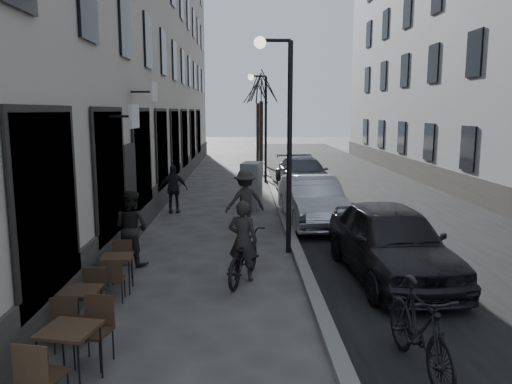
{
  "coord_description": "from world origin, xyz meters",
  "views": [
    {
      "loc": [
        -1.11,
        -5.73,
        3.42
      ],
      "look_at": [
        -0.84,
        4.17,
        1.8
      ],
      "focal_mm": 35.0,
      "sensor_mm": 36.0,
      "label": 1
    }
  ],
  "objects_px": {
    "streetlamp_near": "(282,122)",
    "bistro_set_a": "(70,351)",
    "tree_near": "(261,87)",
    "pedestrian_near": "(131,228)",
    "bistro_set_b": "(81,307)",
    "car_near": "(391,241)",
    "streetlamp_far": "(262,116)",
    "pedestrian_mid": "(245,201)",
    "moped": "(420,329)",
    "car_far": "(303,174)",
    "utility_cabinet": "(251,186)",
    "bicycle": "(243,256)",
    "car_mid": "(312,201)",
    "bistro_set_c": "(118,270)",
    "pedestrian_far": "(173,189)",
    "tree_far": "(258,91)"
  },
  "relations": [
    {
      "from": "streetlamp_near",
      "to": "bistro_set_a",
      "type": "bearing_deg",
      "value": -117.57
    },
    {
      "from": "tree_near",
      "to": "pedestrian_near",
      "type": "bearing_deg",
      "value": -102.47
    },
    {
      "from": "bistro_set_b",
      "to": "car_near",
      "type": "height_order",
      "value": "car_near"
    },
    {
      "from": "streetlamp_far",
      "to": "pedestrian_near",
      "type": "height_order",
      "value": "streetlamp_far"
    },
    {
      "from": "pedestrian_mid",
      "to": "moped",
      "type": "bearing_deg",
      "value": 88.86
    },
    {
      "from": "moped",
      "to": "streetlamp_far",
      "type": "bearing_deg",
      "value": 89.97
    },
    {
      "from": "streetlamp_far",
      "to": "bistro_set_a",
      "type": "bearing_deg",
      "value": -99.77
    },
    {
      "from": "pedestrian_near",
      "to": "car_far",
      "type": "height_order",
      "value": "pedestrian_near"
    },
    {
      "from": "bistro_set_b",
      "to": "moped",
      "type": "height_order",
      "value": "moped"
    },
    {
      "from": "bistro_set_b",
      "to": "utility_cabinet",
      "type": "relative_size",
      "value": 0.87
    },
    {
      "from": "bicycle",
      "to": "car_near",
      "type": "relative_size",
      "value": 0.42
    },
    {
      "from": "car_far",
      "to": "pedestrian_near",
      "type": "bearing_deg",
      "value": -120.05
    },
    {
      "from": "car_mid",
      "to": "car_far",
      "type": "height_order",
      "value": "car_mid"
    },
    {
      "from": "bicycle",
      "to": "car_far",
      "type": "distance_m",
      "value": 11.91
    },
    {
      "from": "car_mid",
      "to": "bicycle",
      "type": "bearing_deg",
      "value": -116.33
    },
    {
      "from": "car_mid",
      "to": "car_far",
      "type": "bearing_deg",
      "value": 81.85
    },
    {
      "from": "pedestrian_near",
      "to": "car_mid",
      "type": "xyz_separation_m",
      "value": [
        4.6,
        3.91,
        -0.12
      ]
    },
    {
      "from": "bistro_set_b",
      "to": "bistro_set_a",
      "type": "bearing_deg",
      "value": -76.12
    },
    {
      "from": "tree_near",
      "to": "moped",
      "type": "bearing_deg",
      "value": -86.4
    },
    {
      "from": "bistro_set_c",
      "to": "pedestrian_mid",
      "type": "height_order",
      "value": "pedestrian_mid"
    },
    {
      "from": "pedestrian_near",
      "to": "pedestrian_far",
      "type": "relative_size",
      "value": 1.04
    },
    {
      "from": "streetlamp_near",
      "to": "pedestrian_mid",
      "type": "relative_size",
      "value": 2.87
    },
    {
      "from": "bistro_set_a",
      "to": "car_mid",
      "type": "relative_size",
      "value": 0.37
    },
    {
      "from": "bistro_set_a",
      "to": "bistro_set_b",
      "type": "bearing_deg",
      "value": 115.11
    },
    {
      "from": "streetlamp_near",
      "to": "car_near",
      "type": "xyz_separation_m",
      "value": [
        2.1,
        -1.88,
        -2.39
      ]
    },
    {
      "from": "tree_far",
      "to": "car_far",
      "type": "distance_m",
      "value": 12.13
    },
    {
      "from": "bistro_set_a",
      "to": "streetlamp_near",
      "type": "bearing_deg",
      "value": 74.54
    },
    {
      "from": "pedestrian_near",
      "to": "pedestrian_mid",
      "type": "height_order",
      "value": "pedestrian_mid"
    },
    {
      "from": "utility_cabinet",
      "to": "car_mid",
      "type": "distance_m",
      "value": 2.98
    },
    {
      "from": "bistro_set_a",
      "to": "utility_cabinet",
      "type": "relative_size",
      "value": 0.99
    },
    {
      "from": "streetlamp_far",
      "to": "car_far",
      "type": "height_order",
      "value": "streetlamp_far"
    },
    {
      "from": "car_near",
      "to": "moped",
      "type": "height_order",
      "value": "car_near"
    },
    {
      "from": "pedestrian_far",
      "to": "bistro_set_a",
      "type": "bearing_deg",
      "value": -100.75
    },
    {
      "from": "car_far",
      "to": "streetlamp_far",
      "type": "bearing_deg",
      "value": 121.75
    },
    {
      "from": "bistro_set_a",
      "to": "utility_cabinet",
      "type": "xyz_separation_m",
      "value": [
        2.45,
        11.35,
        0.34
      ]
    },
    {
      "from": "tree_far",
      "to": "utility_cabinet",
      "type": "xyz_separation_m",
      "value": [
        -0.7,
        -15.55,
        -3.84
      ]
    },
    {
      "from": "tree_far",
      "to": "bicycle",
      "type": "bearing_deg",
      "value": -92.52
    },
    {
      "from": "streetlamp_near",
      "to": "bistro_set_c",
      "type": "distance_m",
      "value": 5.0
    },
    {
      "from": "streetlamp_near",
      "to": "tree_far",
      "type": "xyz_separation_m",
      "value": [
        0.07,
        21.0,
        1.5
      ]
    },
    {
      "from": "bicycle",
      "to": "car_mid",
      "type": "xyz_separation_m",
      "value": [
        2.11,
        5.04,
        0.22
      ]
    },
    {
      "from": "bistro_set_a",
      "to": "bistro_set_b",
      "type": "distance_m",
      "value": 1.58
    },
    {
      "from": "bistro_set_c",
      "to": "bistro_set_a",
      "type": "bearing_deg",
      "value": -91.29
    },
    {
      "from": "utility_cabinet",
      "to": "bicycle",
      "type": "relative_size",
      "value": 0.85
    },
    {
      "from": "pedestrian_mid",
      "to": "bistro_set_a",
      "type": "bearing_deg",
      "value": 57.75
    },
    {
      "from": "streetlamp_near",
      "to": "pedestrian_near",
      "type": "relative_size",
      "value": 3.02
    },
    {
      "from": "utility_cabinet",
      "to": "car_near",
      "type": "relative_size",
      "value": 0.36
    },
    {
      "from": "tree_near",
      "to": "tree_far",
      "type": "bearing_deg",
      "value": 90.0
    },
    {
      "from": "tree_far",
      "to": "pedestrian_mid",
      "type": "relative_size",
      "value": 3.22
    },
    {
      "from": "bistro_set_c",
      "to": "moped",
      "type": "xyz_separation_m",
      "value": [
        4.7,
        -3.12,
        0.17
      ]
    },
    {
      "from": "streetlamp_near",
      "to": "streetlamp_far",
      "type": "height_order",
      "value": "same"
    }
  ]
}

